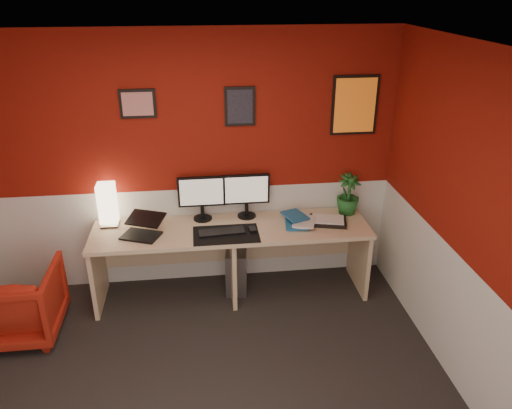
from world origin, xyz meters
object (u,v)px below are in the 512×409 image
laptop (140,226)px  monitor_left (201,192)px  zen_tray (328,221)px  desk (232,261)px  shoji_lamp (108,206)px  monitor_right (246,189)px  armchair (17,302)px  potted_plant (348,194)px  pc_tower (237,266)px

laptop → monitor_left: size_ratio=0.57×
zen_tray → monitor_left: bearing=169.4°
desk → shoji_lamp: size_ratio=6.50×
monitor_right → armchair: size_ratio=0.82×
armchair → monitor_right: bearing=-163.8°
armchair → shoji_lamp: bearing=-142.8°
shoji_lamp → zen_tray: size_ratio=1.14×
zen_tray → potted_plant: 0.36m
monitor_left → armchair: size_ratio=0.82×
zen_tray → desk: bearing=179.9°
monitor_left → desk: bearing=-40.0°
desk → pc_tower: (0.05, 0.13, -0.14)m
potted_plant → armchair: 3.17m
desk → monitor_left: monitor_left is taller
laptop → pc_tower: size_ratio=0.73×
laptop → pc_tower: laptop is taller
desk → monitor_right: monitor_right is taller
zen_tray → potted_plant: potted_plant is taller
desk → potted_plant: 1.31m
shoji_lamp → monitor_left: monitor_left is taller
desk → armchair: size_ratio=3.66×
shoji_lamp → monitor_left: size_ratio=0.69×
monitor_left → laptop: bearing=-152.4°
monitor_right → potted_plant: 1.00m
monitor_left → potted_plant: size_ratio=1.43×
monitor_right → pc_tower: size_ratio=1.29×
desk → monitor_left: bearing=140.0°
monitor_left → monitor_right: same height
monitor_right → pc_tower: (-0.12, -0.10, -0.80)m
armchair → laptop: bearing=-164.1°
laptop → zen_tray: size_ratio=0.94×
desk → monitor_right: bearing=53.7°
pc_tower → shoji_lamp: bearing=-176.2°
shoji_lamp → laptop: 0.42m
potted_plant → laptop: bearing=-172.5°
monitor_left → armchair: monitor_left is taller
laptop → armchair: size_ratio=0.47×
desk → potted_plant: (1.17, 0.19, 0.57)m
monitor_left → zen_tray: 1.24m
monitor_left → monitor_right: bearing=1.0°
monitor_right → zen_tray: 0.84m
pc_tower → monitor_left: bearing=170.6°
zen_tray → armchair: 2.87m
shoji_lamp → pc_tower: shoji_lamp is taller
monitor_left → potted_plant: 1.43m
shoji_lamp → monitor_left: (0.88, 0.03, 0.09)m
shoji_lamp → laptop: bearing=-40.9°
laptop → desk: bearing=27.6°
potted_plant → desk: bearing=-170.9°
zen_tray → armchair: size_ratio=0.49×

